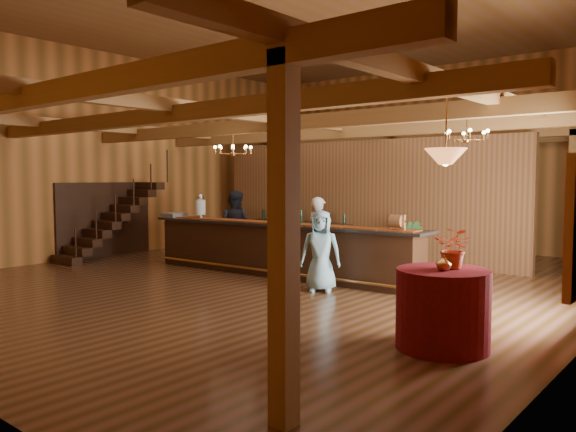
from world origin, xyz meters
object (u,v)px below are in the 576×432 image
Objects in this scene: backbar_shelf at (301,238)px; floor_plant at (408,245)px; guest at (321,251)px; chandelier_right at (467,135)px; tasting_bar at (279,249)px; chandelier_left at (233,150)px; beverage_dispenser at (200,206)px; staff_second at (235,227)px; raffle_drum at (397,221)px; round_table at (443,309)px; bartender at (319,235)px; pendant_lamp at (446,156)px.

backbar_shelf is 2.84× the size of floor_plant.
chandelier_right is at bearing 5.83° from guest.
chandelier_left is at bearing -138.40° from tasting_bar.
beverage_dispenser is 0.33× the size of staff_second.
staff_second is 1.59× the size of floor_plant.
guest reaches higher than floor_plant.
raffle_drum is at bearing -1.08° from tasting_bar.
guest is 1.34× the size of floor_plant.
round_table is at bearing 136.17° from staff_second.
beverage_dispenser is 0.19× the size of backbar_shelf.
bartender is at bearing 164.70° from raffle_drum.
floor_plant is at bearing 51.87° from tasting_bar.
round_table is 3.75m from guest.
beverage_dispenser is 0.52× the size of round_table.
backbar_shelf is at bearing 158.07° from chandelier_right.
pendant_lamp is (7.43, -2.60, 0.97)m from beverage_dispenser.
beverage_dispenser is at bearing 160.81° from chandelier_left.
guest is (3.43, -3.77, 0.31)m from backbar_shelf.
tasting_bar reaches higher than floor_plant.
staff_second is 4.27m from floor_plant.
bartender reaches higher than guest.
chandelier_right is at bearing -16.49° from backbar_shelf.
pendant_lamp is 7.92m from staff_second.
tasting_bar is 8.66× the size of chandelier_left.
floor_plant is (2.49, 3.25, -2.16)m from chandelier_left.
staff_second reaches higher than round_table.
guest is (4.19, -0.74, -0.67)m from beverage_dispenser.
tasting_bar is at bearing 59.42° from bartender.
bartender is (0.56, 0.72, 0.27)m from tasting_bar.
chandelier_right and pendant_lamp have the same top height.
raffle_drum reaches higher than tasting_bar.
guest is at bearing 140.05° from staff_second.
guest is (1.18, -1.54, -0.09)m from bartender.
backbar_shelf is 5.11m from guest.
chandelier_left is 2.64m from staff_second.
chandelier_right reaches higher than raffle_drum.
chandelier_left reaches higher than floor_plant.
tasting_bar is 3.13m from floor_plant.
tasting_bar is 4.52× the size of guest.
raffle_drum is 3.87m from chandelier_left.
chandelier_left is 4.79m from chandelier_right.
chandelier_right reaches higher than backbar_shelf.
backbar_shelf is at bearing 139.83° from pendant_lamp.
guest is at bearing -28.36° from tasting_bar.
tasting_bar is at bearing -177.98° from raffle_drum.
beverage_dispenser is at bearing -178.09° from raffle_drum.
guest is at bearing -139.64° from raffle_drum.
pendant_lamp is 0.79× the size of floor_plant.
beverage_dispenser is at bearing 22.02° from bartender.
floor_plant is (3.82, 1.88, -0.33)m from staff_second.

